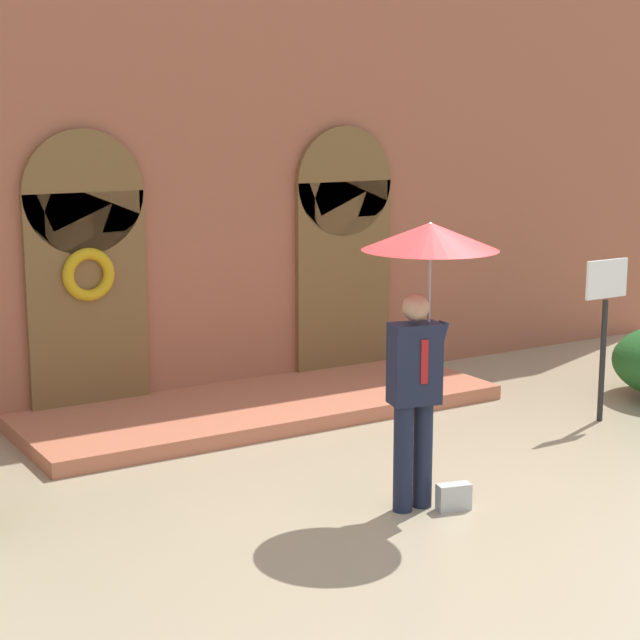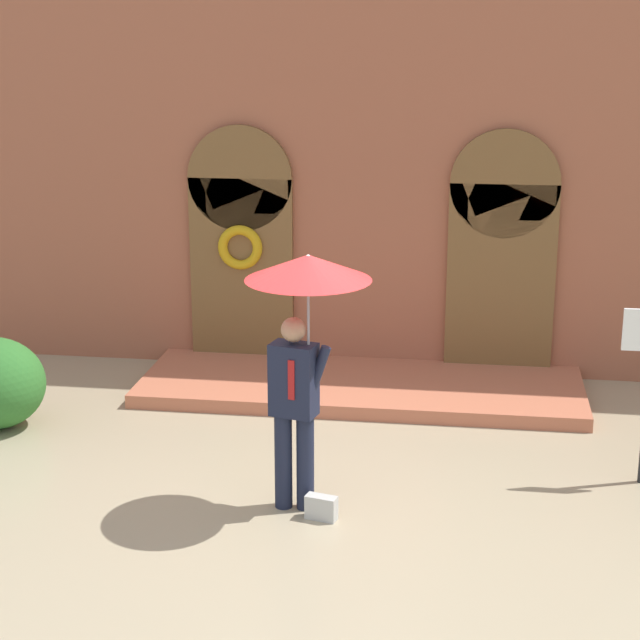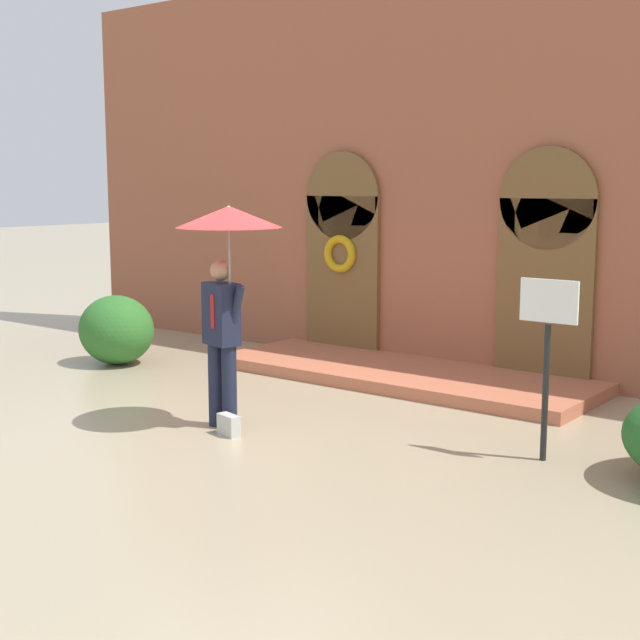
{
  "view_description": "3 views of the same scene",
  "coord_description": "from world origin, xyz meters",
  "px_view_note": "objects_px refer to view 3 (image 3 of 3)",
  "views": [
    {
      "loc": [
        -5.29,
        -6.78,
        3.24
      ],
      "look_at": [
        -0.09,
        1.69,
        1.27
      ],
      "focal_mm": 60.0,
      "sensor_mm": 36.0,
      "label": 1
    },
    {
      "loc": [
        1.22,
        -8.83,
        4.33
      ],
      "look_at": [
        -0.23,
        1.29,
        1.4
      ],
      "focal_mm": 60.0,
      "sensor_mm": 36.0,
      "label": 2
    },
    {
      "loc": [
        6.22,
        -6.77,
        2.6
      ],
      "look_at": [
        -0.16,
        1.5,
        0.98
      ],
      "focal_mm": 50.0,
      "sensor_mm": 36.0,
      "label": 3
    }
  ],
  "objects_px": {
    "handbag": "(229,425)",
    "sign_post": "(547,339)",
    "person_with_umbrella": "(227,249)",
    "shrub_left": "(116,330)"
  },
  "relations": [
    {
      "from": "handbag",
      "to": "person_with_umbrella",
      "type": "bearing_deg",
      "value": 145.13
    },
    {
      "from": "person_with_umbrella",
      "to": "handbag",
      "type": "relative_size",
      "value": 8.44
    },
    {
      "from": "person_with_umbrella",
      "to": "handbag",
      "type": "xyz_separation_m",
      "value": [
        0.18,
        -0.2,
        -1.8
      ]
    },
    {
      "from": "handbag",
      "to": "sign_post",
      "type": "xyz_separation_m",
      "value": [
        2.93,
        1.21,
        1.05
      ]
    },
    {
      "from": "person_with_umbrella",
      "to": "sign_post",
      "type": "relative_size",
      "value": 1.37
    },
    {
      "from": "handbag",
      "to": "sign_post",
      "type": "bearing_deg",
      "value": 36.3
    },
    {
      "from": "sign_post",
      "to": "shrub_left",
      "type": "bearing_deg",
      "value": 175.89
    },
    {
      "from": "handbag",
      "to": "shrub_left",
      "type": "height_order",
      "value": "shrub_left"
    },
    {
      "from": "person_with_umbrella",
      "to": "shrub_left",
      "type": "relative_size",
      "value": 2.09
    },
    {
      "from": "sign_post",
      "to": "shrub_left",
      "type": "relative_size",
      "value": 1.52
    }
  ]
}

